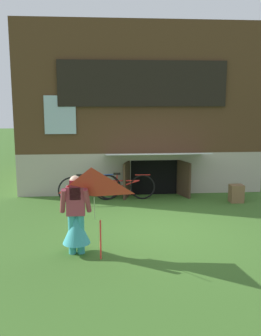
{
  "coord_description": "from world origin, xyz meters",
  "views": [
    {
      "loc": [
        -1.31,
        -8.19,
        2.88
      ],
      "look_at": [
        -0.56,
        0.66,
        1.26
      ],
      "focal_mm": 40.58,
      "sensor_mm": 36.0,
      "label": 1
    }
  ],
  "objects_px": {
    "bicycle_red": "(125,186)",
    "wooden_crate": "(236,193)",
    "kite": "(92,195)",
    "bicycle_blue": "(89,188)",
    "person": "(76,221)"
  },
  "relations": [
    {
      "from": "person",
      "to": "bicycle_blue",
      "type": "bearing_deg",
      "value": 80.73
    },
    {
      "from": "kite",
      "to": "bicycle_blue",
      "type": "height_order",
      "value": "kite"
    },
    {
      "from": "person",
      "to": "kite",
      "type": "relative_size",
      "value": 0.92
    },
    {
      "from": "kite",
      "to": "bicycle_red",
      "type": "xyz_separation_m",
      "value": [
        0.89,
        4.42,
        -0.91
      ]
    },
    {
      "from": "wooden_crate",
      "to": "person",
      "type": "bearing_deg",
      "value": -142.75
    },
    {
      "from": "person",
      "to": "bicycle_red",
      "type": "xyz_separation_m",
      "value": [
        1.2,
        3.84,
        -0.25
      ]
    },
    {
      "from": "person",
      "to": "bicycle_blue",
      "type": "distance_m",
      "value": 3.68
    },
    {
      "from": "kite",
      "to": "bicycle_blue",
      "type": "distance_m",
      "value": 4.35
    },
    {
      "from": "person",
      "to": "bicycle_blue",
      "type": "height_order",
      "value": "person"
    },
    {
      "from": "bicycle_red",
      "to": "wooden_crate",
      "type": "bearing_deg",
      "value": -6.19
    },
    {
      "from": "kite",
      "to": "bicycle_blue",
      "type": "xyz_separation_m",
      "value": [
        -0.16,
        4.25,
        -0.9
      ]
    },
    {
      "from": "bicycle_red",
      "to": "wooden_crate",
      "type": "xyz_separation_m",
      "value": [
        3.09,
        -0.58,
        -0.13
      ]
    },
    {
      "from": "bicycle_blue",
      "to": "wooden_crate",
      "type": "xyz_separation_m",
      "value": [
        4.13,
        -0.41,
        -0.14
      ]
    },
    {
      "from": "kite",
      "to": "wooden_crate",
      "type": "distance_m",
      "value": 5.63
    },
    {
      "from": "kite",
      "to": "person",
      "type": "bearing_deg",
      "value": 118.27
    }
  ]
}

